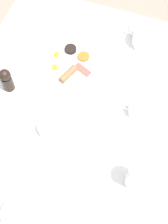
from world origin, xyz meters
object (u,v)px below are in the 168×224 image
Objects in this scene: creamer_jug at (136,110)px; teapot_far at (22,214)px; water_glass_tall at (137,176)px; teapot_near at (146,36)px; breakfast_plate at (69,64)px; fork_by_plate at (100,135)px; pepper_grinder at (6,80)px; teacup_with_saucer_left at (49,128)px; teacup_with_saucer_right at (3,147)px.

teapot_far is at bearing 63.73° from creamer_jug.
creamer_jug is at bearing -75.75° from water_glass_tall.
teapot_near reaches higher than creamer_jug.
breakfast_plate is 0.37m from fork_by_plate.
breakfast_plate reaches higher than fork_by_plate.
teapot_near reaches higher than fork_by_plate.
pepper_grinder is (0.50, 0.44, 0.02)m from teapot_near.
breakfast_plate is 0.34m from teacup_with_saucer_left.
water_glass_tall is (-0.38, 0.08, 0.05)m from teacup_with_saucer_left.
teapot_near is 1.51× the size of teacup_with_saucer_right.
breakfast_plate is 0.48m from teacup_with_saucer_right.
pepper_grinder is 0.46m from fork_by_plate.
teacup_with_saucer_right is 1.11× the size of pepper_grinder.
creamer_jug is (-0.06, 0.38, -0.02)m from teapot_near.
water_glass_tall is 0.84× the size of fork_by_plate.
pepper_grinder is at bearing -68.26° from teacup_with_saucer_right.
teacup_with_saucer_left is 0.21m from fork_by_plate.
teapot_far is at bearing 97.06° from breakfast_plate.
creamer_jug is at bearing -173.57° from pepper_grinder.
pepper_grinder reaches higher than teapot_near.
breakfast_plate is at bearing -45.03° from water_glass_tall.
teacup_with_saucer_right is at bearing 36.49° from creamer_jug.
teacup_with_saucer_left is 0.77× the size of fork_by_plate.
pepper_grinder is at bearing -28.91° from teacup_with_saucer_left.
teacup_with_saucer_left is 1.56× the size of creamer_jug.
water_glass_tall is (-0.34, -0.25, 0.03)m from teapot_far.
teacup_with_saucer_right is 0.52m from water_glass_tall.
teacup_with_saucer_left is 0.39m from water_glass_tall.
teacup_with_saucer_left reaches higher than fork_by_plate.
breakfast_plate is at bearing -124.88° from teapot_near.
teapot_near is 1.37× the size of water_glass_tall.
pepper_grinder reaches higher than teacup_with_saucer_right.
teapot_near is at bearing -138.53° from pepper_grinder.
pepper_grinder is (0.62, -0.22, -0.01)m from water_glass_tall.
water_glass_tall is 0.29m from creamer_jug.
teacup_with_saucer_right is 0.77× the size of fork_by_plate.
water_glass_tall reaches higher than teapot_near.
fork_by_plate is (0.11, 0.15, -0.03)m from creamer_jug.
teacup_with_saucer_left is at bearing -135.82° from teacup_with_saucer_right.
teacup_with_saucer_right is at bearing 28.39° from fork_by_plate.
teacup_with_saucer_left is at bearing 151.09° from pepper_grinder.
teacup_with_saucer_right is at bearing 78.32° from breakfast_plate.
breakfast_plate is at bearing -101.68° from teacup_with_saucer_right.
water_glass_tall is at bearing 104.25° from creamer_jug.
creamer_jug is (-0.44, -0.33, 0.00)m from teacup_with_saucer_right.
pepper_grinder reaches higher than fork_by_plate.
teapot_far is 0.34m from teacup_with_saucer_left.
water_glass_tall reaches higher than pepper_grinder.
fork_by_plate is (0.18, -0.13, -0.07)m from water_glass_tall.
teapot_near is 1.51× the size of teacup_with_saucer_left.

